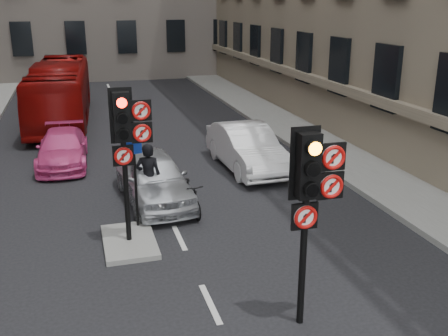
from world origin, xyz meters
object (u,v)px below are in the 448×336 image
car_white (247,147)px  car_pink (63,148)px  info_sign (135,172)px  signal_near (312,186)px  signal_far (127,133)px  motorcycle (191,198)px  motorcyclist (149,177)px  car_silver (153,177)px  bus_red (60,92)px

car_white → car_pink: 6.37m
car_white → info_sign: 5.83m
signal_near → signal_far: (-2.60, 4.00, 0.12)m
motorcycle → car_white: bearing=45.2°
signal_near → motorcycle: signal_near is taller
car_pink → motorcyclist: 5.45m
car_pink → info_sign: info_sign is taller
car_pink → motorcycle: car_pink is taller
car_white → motorcycle: 4.30m
motorcycle → car_silver: bearing=117.3°
signal_near → info_sign: signal_near is taller
signal_far → car_white: size_ratio=0.79×
signal_near → bus_red: 18.45m
signal_far → info_sign: (0.21, 0.74, -1.18)m
info_sign → motorcyclist: bearing=54.9°
signal_near → car_silver: (-1.70, 6.60, -1.87)m
car_pink → car_white: bearing=-17.1°
car_silver → motorcycle: size_ratio=2.70×
bus_red → info_sign: bus_red is taller
car_white → bus_red: bearing=121.4°
car_pink → signal_far: bearing=-74.2°
signal_near → bus_red: (-4.28, 17.91, -1.20)m
car_white → motorcyclist: (-3.70, -2.78, 0.20)m
car_pink → bus_red: bus_red is taller
info_sign → car_white: bearing=30.0°
signal_near → motorcyclist: 6.47m
car_pink → bus_red: 7.06m
signal_far → motorcyclist: bearing=70.7°
car_pink → info_sign: 6.49m
car_pink → info_sign: size_ratio=1.85×
signal_near → motorcyclist: signal_near is taller
signal_near → signal_far: signal_far is taller
car_silver → car_white: bearing=26.9°
motorcycle → motorcyclist: (-1.03, 0.58, 0.48)m
signal_near → car_pink: (-4.21, 10.89, -2.00)m
car_white → info_sign: (-4.17, -4.00, 0.78)m
car_silver → info_sign: info_sign is taller
car_white → signal_far: bearing=-134.8°
bus_red → car_silver: bearing=-73.8°
car_silver → motorcyclist: (-0.22, -0.64, 0.23)m
car_white → bus_red: size_ratio=0.45×
motorcycle → info_sign: info_sign is taller
signal_near → motorcycle: 5.84m
car_pink → signal_near: bearing=-66.2°
signal_far → motorcycle: size_ratio=2.31×
car_silver → car_pink: (-2.51, 4.30, -0.13)m
signal_far → motorcycle: (1.72, 1.37, -2.24)m
signal_far → bus_red: 14.07m
bus_red → info_sign: size_ratio=4.57×
signal_far → motorcyclist: (0.69, 1.96, -1.76)m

